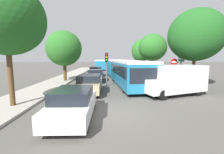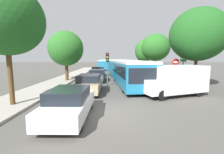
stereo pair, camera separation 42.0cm
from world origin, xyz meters
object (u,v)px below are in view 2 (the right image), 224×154
object	(u,v)px
city_bus_rear	(104,64)
queued_car_green	(98,71)
tree_left_near	(5,20)
queued_car_white	(70,103)
traffic_light	(107,62)
queued_car_graphite	(97,75)
no_entry_sign	(175,68)
tree_right_far	(144,51)
tree_left_mid	(66,49)
articulated_bus	(123,69)
white_van	(176,80)
tree_right_near	(198,35)
queued_car_tan	(89,84)
direction_sign_post	(183,61)
tree_right_mid	(156,48)

from	to	relation	value
city_bus_rear	queued_car_green	xyz separation A→B (m)	(-0.24, -14.97, -0.61)
city_bus_rear	tree_left_near	bearing A→B (deg)	172.14
queued_car_white	traffic_light	world-z (taller)	traffic_light
queued_car_graphite	no_entry_sign	world-z (taller)	no_entry_sign
city_bus_rear	no_entry_sign	xyz separation A→B (m)	(8.44, -23.42, 0.51)
tree_right_far	traffic_light	bearing A→B (deg)	-111.57
queued_car_white	tree_left_mid	bearing A→B (deg)	17.83
articulated_bus	traffic_light	world-z (taller)	traffic_light
articulated_bus	traffic_light	bearing A→B (deg)	-31.69
tree_left_mid	tree_right_far	distance (m)	21.76
white_van	tree_right_near	world-z (taller)	tree_right_near
white_van	queued_car_green	bearing A→B (deg)	-79.43
queued_car_white	white_van	bearing A→B (deg)	-56.93
queued_car_white	queued_car_tan	bearing A→B (deg)	-1.03
articulated_bus	tree_right_far	bearing A→B (deg)	153.99
tree_right_far	queued_car_white	bearing A→B (deg)	-108.51
direction_sign_post	no_entry_sign	bearing A→B (deg)	42.82
queued_car_green	tree_right_near	xyz separation A→B (m)	(10.31, -9.20, 4.27)
queued_car_tan	queued_car_green	xyz separation A→B (m)	(-0.34, 11.43, -0.01)
articulated_bus	traffic_light	xyz separation A→B (m)	(-1.94, -3.95, 0.99)
no_entry_sign	queued_car_white	bearing A→B (deg)	-45.67
queued_car_white	tree_right_mid	distance (m)	22.86
traffic_light	tree_left_near	bearing A→B (deg)	-38.96
queued_car_graphite	tree_left_mid	size ratio (longest dim) A/B	0.70
queued_car_graphite	white_van	distance (m)	9.81
queued_car_white	direction_sign_post	xyz separation A→B (m)	(9.76, 9.40, 1.83)
direction_sign_post	tree_right_mid	world-z (taller)	tree_right_mid
queued_car_graphite	tree_right_far	xyz separation A→B (m)	(9.45, 17.25, 3.80)
queued_car_white	tree_right_near	world-z (taller)	tree_right_near
articulated_bus	tree_left_mid	distance (m)	7.52
queued_car_tan	queued_car_graphite	world-z (taller)	queued_car_tan
articulated_bus	city_bus_rear	size ratio (longest dim) A/B	1.62
tree_left_mid	tree_right_mid	size ratio (longest dim) A/B	0.85
queued_car_green	tree_right_mid	world-z (taller)	tree_right_mid
articulated_bus	queued_car_white	xyz separation A→B (m)	(-3.49, -12.29, -0.77)
tree_left_near	tree_right_near	distance (m)	15.18
queued_car_green	tree_left_near	bearing A→B (deg)	166.71
queued_car_graphite	queued_car_tan	bearing A→B (deg)	-179.65
traffic_light	tree_right_far	xyz separation A→B (m)	(8.08, 20.43, 2.05)
queued_car_tan	direction_sign_post	bearing A→B (deg)	-66.36
queued_car_green	traffic_light	bearing A→B (deg)	-167.67
queued_car_graphite	tree_left_mid	bearing A→B (deg)	91.15
direction_sign_post	queued_car_graphite	bearing A→B (deg)	-10.53
tree_right_mid	direction_sign_post	bearing A→B (deg)	-90.69
queued_car_tan	tree_left_near	distance (m)	6.86
city_bus_rear	tree_left_mid	xyz separation A→B (m)	(-3.60, -20.23, 2.64)
tree_left_near	tree_left_mid	bearing A→B (deg)	88.01
no_entry_sign	tree_left_near	size ratio (longest dim) A/B	0.40
articulated_bus	queued_car_graphite	size ratio (longest dim) A/B	4.18
city_bus_rear	tree_right_near	distance (m)	26.44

